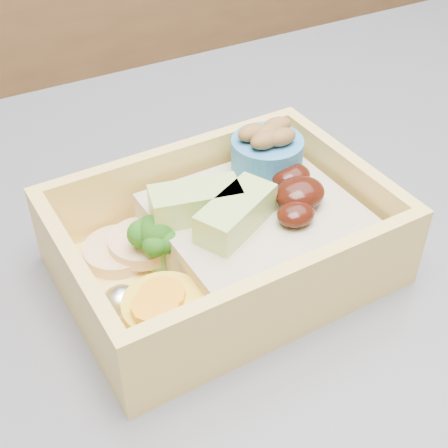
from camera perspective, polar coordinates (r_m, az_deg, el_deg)
bento_box at (r=0.40m, az=0.62°, el=-1.01°), size 0.21×0.15×0.08m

